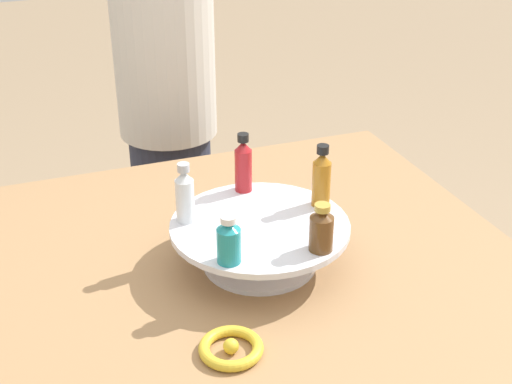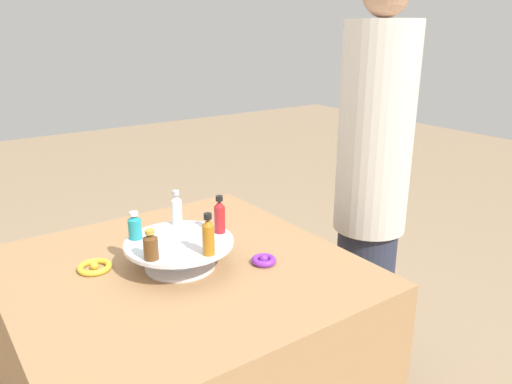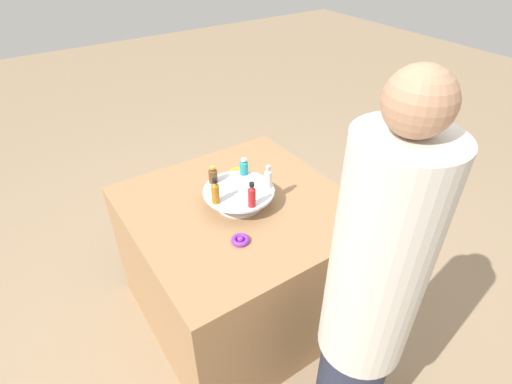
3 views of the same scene
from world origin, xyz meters
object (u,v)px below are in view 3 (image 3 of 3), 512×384
ribbon_bow_purple (240,240)px  ribbon_bow_gold (238,173)px  display_stand (239,195)px  person_figure (365,315)px  bottle_red (252,195)px  bottle_clear (268,177)px  bottle_teal (244,167)px  bottle_amber (215,192)px  bottle_brown (213,175)px

ribbon_bow_purple → ribbon_bow_gold: size_ratio=0.75×
display_stand → person_figure: 0.83m
bottle_red → ribbon_bow_purple: bearing=36.9°
bottle_clear → ribbon_bow_purple: size_ratio=1.49×
bottle_clear → ribbon_bow_gold: 0.31m
ribbon_bow_gold → ribbon_bow_purple: bearing=59.3°
display_stand → bottle_clear: bottle_clear is taller
bottle_teal → person_figure: (0.12, 0.93, -0.04)m
bottle_teal → person_figure: person_figure is taller
display_stand → bottle_amber: (0.14, 0.03, 0.09)m
bottle_teal → bottle_brown: (0.16, -0.02, 0.00)m
bottle_amber → ribbon_bow_gold: 0.39m
bottle_amber → ribbon_bow_purple: bearing=90.5°
person_figure → bottle_clear: bearing=-9.4°
bottle_brown → person_figure: (-0.04, 0.95, -0.04)m
bottle_brown → ribbon_bow_gold: 0.26m
ribbon_bow_gold → bottle_amber: bearing=43.0°
ribbon_bow_purple → person_figure: size_ratio=0.05×
bottle_teal → ribbon_bow_gold: bottle_teal is taller
bottle_clear → ribbon_bow_gold: (-0.01, -0.28, -0.13)m
bottle_clear → ribbon_bow_gold: bearing=-91.7°
ribbon_bow_purple → bottle_teal: bearing=-124.9°
bottle_amber → bottle_red: bearing=137.1°
person_figure → ribbon_bow_gold: bearing=-6.8°
bottle_brown → bottle_red: bearing=101.1°
bottle_clear → ribbon_bow_purple: bottle_clear is taller
bottle_amber → person_figure: (-0.11, 0.80, -0.06)m
display_stand → bottle_red: (0.02, 0.14, 0.09)m
person_figure → bottle_teal: bearing=-5.6°
bottle_amber → bottle_red: bottle_amber is taller
bottle_red → ribbon_bow_gold: bottle_red is taller
bottle_amber → bottle_teal: 0.26m
ribbon_bow_purple → bottle_amber: bearing=-89.5°
bottle_teal → ribbon_bow_purple: (0.23, 0.33, -0.12)m
bottle_red → bottle_clear: bottle_red is taller
display_stand → bottle_red: bearing=83.1°
bottle_red → person_figure: size_ratio=0.07×
display_stand → ribbon_bow_gold: (-0.13, -0.23, -0.05)m
bottle_amber → person_figure: bearing=97.6°
ribbon_bow_purple → ribbon_bow_gold: bearing=-120.7°
bottle_brown → person_figure: bearing=92.3°
bottle_red → bottle_teal: size_ratio=1.40×
bottle_teal → ribbon_bow_purple: bottle_teal is taller
person_figure → bottle_brown: bearing=4.3°
display_stand → bottle_amber: 0.17m
bottle_amber → bottle_red: size_ratio=1.03×
bottle_teal → bottle_brown: 0.16m
display_stand → person_figure: (0.03, 0.83, 0.03)m
display_stand → ribbon_bow_gold: size_ratio=3.23×
ribbon_bow_purple → bottle_clear: bearing=-147.2°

